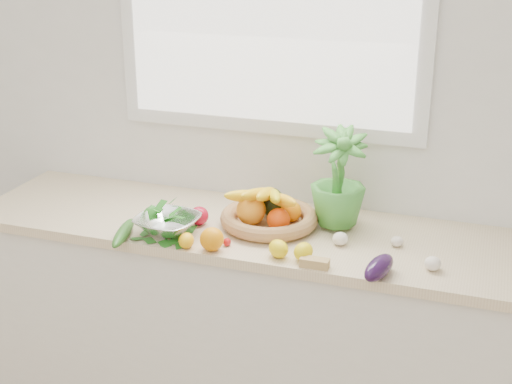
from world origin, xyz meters
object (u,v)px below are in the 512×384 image
(apple, at_px, (199,216))
(fruit_basket, at_px, (268,213))
(eggplant, at_px, (379,268))
(colander_with_spinach, at_px, (168,220))
(potted_herb, at_px, (338,177))
(cucumber, at_px, (123,233))

(apple, xyz_separation_m, fruit_basket, (0.26, 0.08, 0.02))
(eggplant, xyz_separation_m, colander_with_spinach, (-0.82, 0.09, 0.03))
(potted_herb, bearing_deg, cucumber, -153.66)
(cucumber, distance_m, potted_herb, 0.85)
(apple, distance_m, cucumber, 0.31)
(potted_herb, bearing_deg, fruit_basket, -164.37)
(cucumber, bearing_deg, eggplant, 0.02)
(potted_herb, distance_m, fruit_basket, 0.31)
(potted_herb, bearing_deg, colander_with_spinach, -154.75)
(apple, bearing_deg, potted_herb, 16.07)
(colander_with_spinach, bearing_deg, potted_herb, 25.25)
(fruit_basket, bearing_deg, colander_with_spinach, -148.26)
(apple, xyz_separation_m, colander_with_spinach, (-0.07, -0.13, 0.02))
(apple, xyz_separation_m, potted_herb, (0.52, 0.15, 0.17))
(potted_herb, relative_size, colander_with_spinach, 1.44)
(cucumber, height_order, colander_with_spinach, colander_with_spinach)
(eggplant, distance_m, fruit_basket, 0.57)
(fruit_basket, xyz_separation_m, colander_with_spinach, (-0.34, -0.21, 0.01))
(fruit_basket, height_order, colander_with_spinach, fruit_basket)
(eggplant, bearing_deg, fruit_basket, 148.92)
(apple, relative_size, eggplant, 0.41)
(cucumber, height_order, potted_herb, potted_herb)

